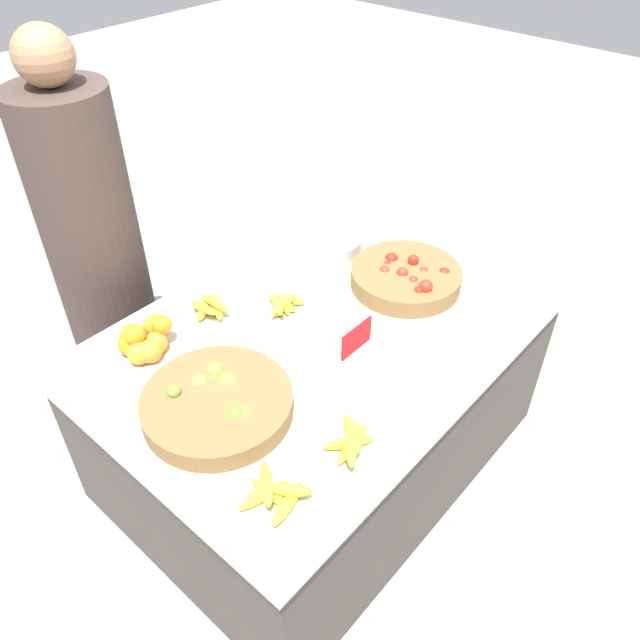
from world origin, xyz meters
The scene contains 12 objects.
ground_plane centered at (0.00, 0.00, 0.00)m, with size 12.00×12.00×0.00m, color #A39E93.
market_table centered at (0.00, 0.00, 0.32)m, with size 1.51×1.10×0.63m.
lime_bowl centered at (-0.46, -0.02, 0.67)m, with size 0.44×0.44×0.09m.
tomato_basket centered at (0.40, -0.06, 0.67)m, with size 0.40×0.40×0.10m.
orange_pile centered at (-0.44, 0.36, 0.68)m, with size 0.19×0.19×0.12m.
metal_bowl centered at (0.40, 0.32, 0.67)m, with size 0.30×0.30×0.07m.
price_sign centered at (0.01, -0.15, 0.68)m, with size 0.14×0.01×0.10m.
banana_bunch_middle_left centered at (-0.17, 0.35, 0.66)m, with size 0.16×0.15×0.06m.
banana_bunch_front_center centered at (-0.56, -0.35, 0.66)m, with size 0.18×0.17×0.06m.
banana_bunch_middle_right centered at (-0.31, -0.39, 0.66)m, with size 0.17×0.16×0.06m.
banana_bunch_front_left centered at (0.01, 0.18, 0.65)m, with size 0.16×0.13×0.05m.
vendor_person centered at (-0.27, 0.87, 0.69)m, with size 0.34×0.34×1.50m.
Camera 1 is at (-1.19, -1.04, 1.98)m, focal length 35.00 mm.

